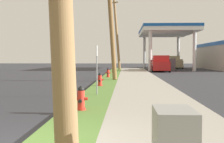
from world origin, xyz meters
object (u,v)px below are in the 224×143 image
object	(u,v)px
fire_hydrant_nearest	(81,99)
utility_pole_midground	(110,11)
truck_tan_at_forecourt	(174,62)
fire_hydrant_second	(100,80)
car_navy_by_near_pump	(156,63)
utility_pole_background	(117,33)
street_sign_post	(97,60)
fire_hydrant_third	(108,73)
fire_hydrant_fourth	(113,69)
car_white_by_far_pump	(163,65)
truck_red_on_apron	(160,64)

from	to	relation	value
fire_hydrant_nearest	utility_pole_midground	xyz separation A→B (m)	(0.26, 12.92, 4.70)
utility_pole_midground	truck_tan_at_forecourt	xyz separation A→B (m)	(8.88, 26.35, -4.23)
fire_hydrant_second	car_navy_by_near_pump	distance (m)	34.88
fire_hydrant_nearest	utility_pole_background	distance (m)	30.98
fire_hydrant_nearest	street_sign_post	distance (m)	3.99
fire_hydrant_nearest	fire_hydrant_third	size ratio (longest dim) A/B	1.00
utility_pole_background	utility_pole_midground	bearing A→B (deg)	-89.82
utility_pole_background	car_navy_by_near_pump	distance (m)	13.75
fire_hydrant_fourth	car_white_by_far_pump	distance (m)	9.67
utility_pole_background	truck_tan_at_forecourt	bearing A→B (deg)	43.98
street_sign_post	truck_red_on_apron	bearing A→B (deg)	77.03
fire_hydrant_fourth	street_sign_post	world-z (taller)	street_sign_post
street_sign_post	fire_hydrant_fourth	bearing A→B (deg)	90.33
fire_hydrant_third	utility_pole_midground	xyz separation A→B (m)	(0.31, -2.41, 4.70)
street_sign_post	truck_red_on_apron	size ratio (longest dim) A/B	0.39
utility_pole_midground	car_navy_by_near_pump	bearing A→B (deg)	77.69
fire_hydrant_second	fire_hydrant_third	distance (m)	7.51
fire_hydrant_second	utility_pole_midground	xyz separation A→B (m)	(0.35, 5.10, 4.70)
utility_pole_background	truck_tan_at_forecourt	distance (m)	13.06
truck_tan_at_forecourt	truck_red_on_apron	world-z (taller)	same
fire_hydrant_nearest	truck_red_on_apron	xyz separation A→B (m)	(5.61, 27.61, 0.47)
fire_hydrant_fourth	utility_pole_midground	bearing A→B (deg)	-88.73
fire_hydrant_fourth	utility_pole_midground	xyz separation A→B (m)	(0.25, -11.46, 4.70)
car_white_by_far_pump	truck_red_on_apron	distance (m)	4.04
truck_red_on_apron	truck_tan_at_forecourt	bearing A→B (deg)	73.13
fire_hydrant_fourth	fire_hydrant_third	bearing A→B (deg)	-90.38
street_sign_post	car_navy_by_near_pump	bearing A→B (deg)	80.36
car_white_by_far_pump	street_sign_post	bearing A→B (deg)	-102.93
fire_hydrant_third	street_sign_post	size ratio (longest dim) A/B	0.35
truck_tan_at_forecourt	fire_hydrant_third	bearing A→B (deg)	-111.01
fire_hydrant_third	utility_pole_midground	bearing A→B (deg)	-82.57
fire_hydrant_fourth	street_sign_post	distance (m)	20.60
utility_pole_midground	fire_hydrant_fourth	bearing A→B (deg)	91.27
car_white_by_far_pump	truck_tan_at_forecourt	distance (m)	8.16
fire_hydrant_nearest	truck_tan_at_forecourt	world-z (taller)	truck_tan_at_forecourt
car_white_by_far_pump	car_navy_by_near_pump	bearing A→B (deg)	89.31
fire_hydrant_fourth	truck_tan_at_forecourt	bearing A→B (deg)	58.47
utility_pole_background	car_white_by_far_pump	size ratio (longest dim) A/B	2.06
car_navy_by_near_pump	fire_hydrant_nearest	bearing A→B (deg)	-98.94
utility_pole_midground	car_white_by_far_pump	world-z (taller)	utility_pole_midground
fire_hydrant_fourth	utility_pole_background	distance (m)	7.72
fire_hydrant_nearest	fire_hydrant_third	xyz separation A→B (m)	(-0.05, 15.33, 0.00)
utility_pole_midground	truck_red_on_apron	xyz separation A→B (m)	(5.35, 14.69, -4.23)
fire_hydrant_second	fire_hydrant_fourth	size ratio (longest dim) A/B	1.00
truck_red_on_apron	utility_pole_background	bearing A→B (deg)	150.66
fire_hydrant_second	truck_red_on_apron	bearing A→B (deg)	73.96
car_navy_by_near_pump	utility_pole_background	bearing A→B (deg)	-119.34
car_white_by_far_pump	truck_tan_at_forecourt	xyz separation A→B (m)	(2.65, 7.72, 0.19)
street_sign_post	car_white_by_far_pump	distance (m)	28.47
utility_pole_background	car_white_by_far_pump	bearing A→B (deg)	8.16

